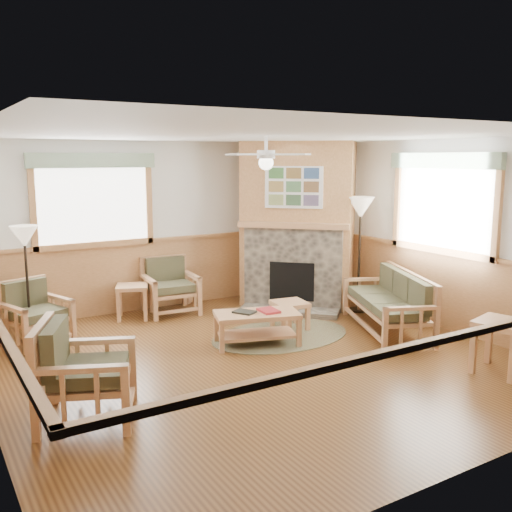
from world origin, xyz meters
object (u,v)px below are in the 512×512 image
end_table_chairs (132,302)px  armchair_back_left (36,313)px  sofa (387,302)px  floor_lamp_right (359,255)px  floor_lamp_left (27,284)px  armchair_left (87,371)px  coffee_table (257,328)px  end_table_sofa (500,347)px  armchair_back_right (170,286)px  footstool (290,315)px

end_table_chairs → armchair_back_left: bearing=-162.9°
sofa → floor_lamp_right: bearing=-175.7°
armchair_back_left → floor_lamp_left: floor_lamp_left is taller
armchair_left → end_table_chairs: 3.43m
armchair_left → coffee_table: (2.49, 1.02, -0.26)m
end_table_sofa → floor_lamp_right: bearing=82.1°
armchair_left → floor_lamp_left: 2.75m
end_table_chairs → armchair_back_right: bearing=0.0°
sofa → armchair_back_left: (-4.37, 2.03, -0.01)m
armchair_back_right → armchair_left: size_ratio=0.91×
sofa → end_table_chairs: (-2.88, 2.49, -0.16)m
armchair_back_right → coffee_table: bearing=-75.2°
coffee_table → floor_lamp_left: size_ratio=0.69×
end_table_chairs → floor_lamp_left: size_ratio=0.33×
armchair_back_left → end_table_chairs: 1.56m
floor_lamp_left → sofa: bearing=-25.9°
armchair_back_left → floor_lamp_left: (-0.06, 0.12, 0.37)m
armchair_back_left → floor_lamp_right: 4.86m
armchair_back_left → armchair_back_right: 2.17m
sofa → floor_lamp_left: bearing=-91.9°
armchair_back_left → coffee_table: (2.47, -1.59, -0.20)m
sofa → end_table_sofa: (-0.04, -1.87, -0.11)m
coffee_table → floor_lamp_right: floor_lamp_right is taller
sofa → armchair_left: (-4.39, -0.59, 0.05)m
armchair_left → end_table_sofa: 4.54m
floor_lamp_left → floor_lamp_right: 4.92m
sofa → floor_lamp_right: 1.19m
armchair_left → coffee_table: bearing=-44.1°
footstool → end_table_sofa: bearing=-67.7°
end_table_chairs → footstool: size_ratio=1.14×
armchair_back_left → armchair_back_right: bearing=-7.4°
armchair_left → floor_lamp_left: size_ratio=0.60×
armchair_left → footstool: (3.26, 1.37, -0.27)m
armchair_back_left → end_table_sofa: armchair_back_left is taller
sofa → armchair_left: bearing=-58.5°
sofa → end_table_chairs: bearing=-106.8°
end_table_chairs → end_table_sofa: (2.84, -4.36, 0.05)m
floor_lamp_left → floor_lamp_right: size_ratio=0.85×
sofa → armchair_back_left: size_ratio=2.21×
footstool → floor_lamp_left: (-3.30, 1.36, 0.59)m
armchair_back_right → end_table_sofa: bearing=-58.1°
coffee_table → footstool: 0.85m
sofa → armchair_back_right: size_ratio=2.11×
coffee_table → footstool: size_ratio=2.37×
floor_lamp_right → armchair_back_left: bearing=167.9°
coffee_table → armchair_back_left: bearing=165.9°
footstool → floor_lamp_right: 1.67m
end_table_sofa → floor_lamp_right: floor_lamp_right is taller
sofa → armchair_back_right: 3.35m
floor_lamp_right → armchair_left: bearing=-161.4°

